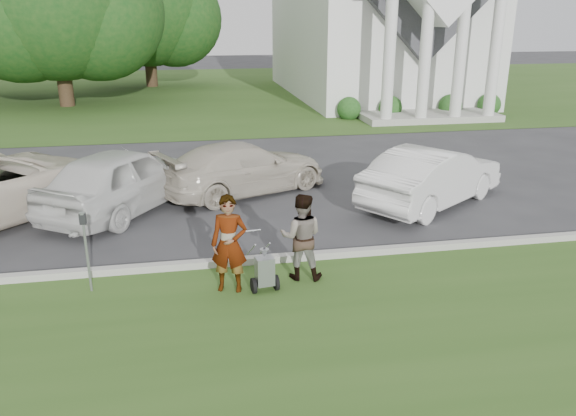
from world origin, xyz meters
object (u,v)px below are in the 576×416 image
object	(u,v)px
person_left	(229,245)
car_d	(432,176)
parking_meter_near	(86,243)
car_b	(123,179)
tree_left	(54,3)
person_right	(301,237)
striping_cart	(265,272)
tree_back	(146,12)
car_c	(244,168)

from	to	relation	value
person_left	car_d	xyz separation A→B (m)	(5.37, 3.79, -0.12)
parking_meter_near	car_b	bearing A→B (deg)	87.24
tree_left	person_right	size ratio (longest dim) A/B	6.68
striping_cart	person_right	size ratio (longest dim) A/B	0.60
tree_left	striping_cart	bearing A→B (deg)	-72.19
tree_left	parking_meter_near	xyz separation A→B (m)	(4.30, -22.06, -4.19)
person_right	tree_back	bearing A→B (deg)	-68.12
tree_left	person_left	xyz separation A→B (m)	(6.68, -22.44, -4.26)
parking_meter_near	car_b	distance (m)	4.32
car_b	car_c	distance (m)	3.17
tree_left	car_c	world-z (taller)	tree_left
person_right	car_b	xyz separation A→B (m)	(-3.47, 4.44, 0.00)
striping_cart	parking_meter_near	size ratio (longest dim) A/B	0.66
person_left	person_right	distance (m)	1.33
car_b	striping_cart	bearing A→B (deg)	152.64
striping_cart	tree_left	bearing A→B (deg)	100.20
tree_back	person_right	distance (m)	30.70
tree_left	parking_meter_near	distance (m)	22.86
striping_cart	car_b	xyz separation A→B (m)	(-2.75, 4.83, 0.43)
parking_meter_near	car_d	world-z (taller)	car_d
person_left	car_d	distance (m)	6.57
person_right	car_b	world-z (taller)	car_b
striping_cart	car_d	distance (m)	6.21
tree_back	car_c	world-z (taller)	tree_back
person_right	car_b	bearing A→B (deg)	-37.61
tree_back	parking_meter_near	xyz separation A→B (m)	(0.30, -30.06, -3.81)
tree_left	tree_back	size ratio (longest dim) A/B	1.11
car_b	person_left	bearing A→B (deg)	147.82
striping_cart	person_right	bearing A→B (deg)	20.91
parking_meter_near	person_left	bearing A→B (deg)	-9.12
car_d	parking_meter_near	bearing A→B (deg)	78.62
person_right	car_d	size ratio (longest dim) A/B	0.36
car_b	tree_back	bearing A→B (deg)	-55.88
person_left	car_d	world-z (taller)	person_left
car_b	car_c	size ratio (longest dim) A/B	1.00
striping_cart	parking_meter_near	xyz separation A→B (m)	(-2.96, 0.52, 0.55)
tree_left	car_b	xyz separation A→B (m)	(4.51, -17.75, -4.31)
person_left	car_c	distance (m)	5.72
tree_back	parking_meter_near	bearing A→B (deg)	-89.43
person_right	striping_cart	bearing A→B (deg)	42.91
parking_meter_near	car_b	world-z (taller)	car_b
parking_meter_near	car_b	size ratio (longest dim) A/B	0.31
tree_back	car_d	size ratio (longest dim) A/B	2.16
person_left	person_right	bearing A→B (deg)	25.50
car_c	car_d	world-z (taller)	car_d
person_right	car_b	distance (m)	5.64
tree_back	person_right	bearing A→B (deg)	-82.50
person_left	car_c	world-z (taller)	person_left
tree_left	person_right	world-z (taller)	tree_left
person_right	car_b	size ratio (longest dim) A/B	0.34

